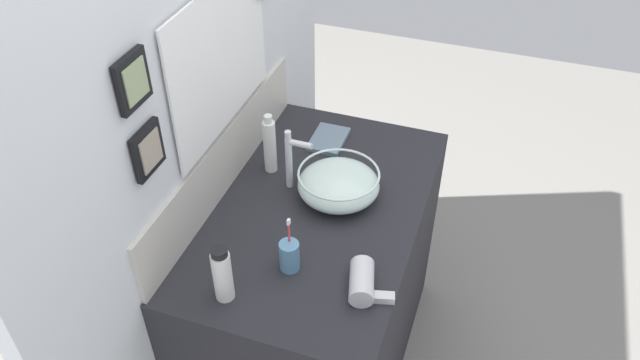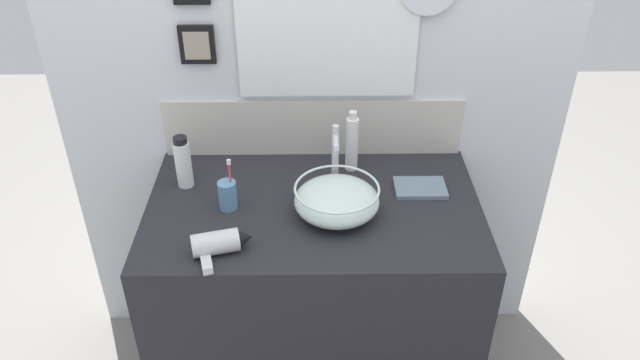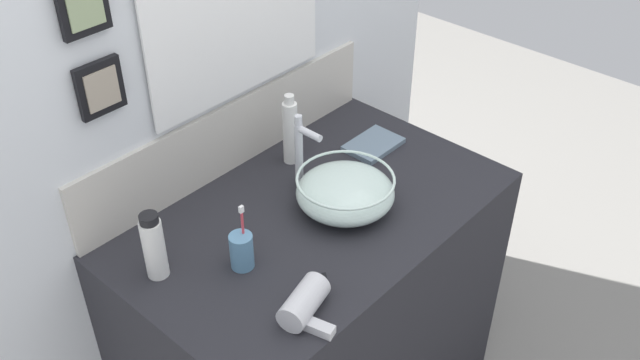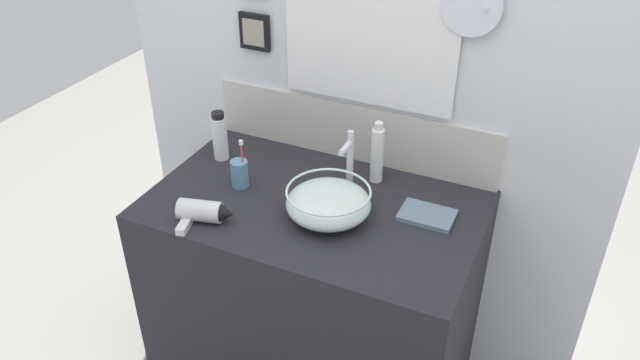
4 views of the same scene
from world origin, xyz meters
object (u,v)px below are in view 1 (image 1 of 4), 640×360
hand_towel (329,139)px  faucet (291,157)px  glass_bowl_sink (338,184)px  shampoo_bottle (222,274)px  spray_bottle (270,145)px  hair_drier (363,278)px  toothbrush_cup (289,255)px

hand_towel → faucet: bearing=173.2°
glass_bowl_sink → shampoo_bottle: 0.54m
spray_bottle → faucet: bearing=-120.9°
faucet → shampoo_bottle: (-0.52, 0.01, -0.04)m
shampoo_bottle → hair_drier: bearing=-65.6°
faucet → shampoo_bottle: 0.52m
glass_bowl_sink → faucet: (-0.00, 0.17, 0.07)m
spray_bottle → hand_towel: 0.29m
faucet → shampoo_bottle: bearing=179.3°
shampoo_bottle → spray_bottle: bearing=9.6°
faucet → glass_bowl_sink: bearing=-90.0°
faucet → spray_bottle: 0.12m
glass_bowl_sink → faucet: 0.18m
toothbrush_cup → spray_bottle: (0.42, 0.23, 0.06)m
glass_bowl_sink → shampoo_bottle: shampoo_bottle is taller
hair_drier → hand_towel: 0.72m
toothbrush_cup → hand_towel: (0.64, 0.09, -0.04)m
toothbrush_cup → hand_towel: toothbrush_cup is taller
toothbrush_cup → spray_bottle: size_ratio=0.80×
shampoo_bottle → faucet: bearing=-0.7°
hair_drier → hand_towel: bearing=26.4°
hair_drier → spray_bottle: spray_bottle is taller
glass_bowl_sink → hair_drier: (-0.35, -0.19, -0.02)m
shampoo_bottle → hand_towel: shampoo_bottle is taller
hand_towel → hair_drier: bearing=-153.6°
hair_drier → toothbrush_cup: size_ratio=1.05×
toothbrush_cup → spray_bottle: 0.48m
faucet → toothbrush_cup: 0.38m
hair_drier → shampoo_bottle: 0.40m
faucet → hand_towel: 0.32m
faucet → spray_bottle: (0.06, 0.10, -0.02)m
faucet → hand_towel: (0.29, -0.03, -0.12)m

